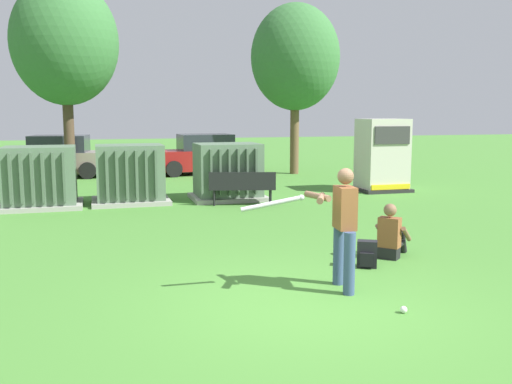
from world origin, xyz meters
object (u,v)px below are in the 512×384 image
at_px(backpack, 367,254).
at_px(parked_car_leftmost, 57,158).
at_px(generator_enclosure, 382,156).
at_px(seated_spectator, 391,236).
at_px(parked_car_left_of_center, 203,155).
at_px(park_bench, 242,186).
at_px(transformer_mid_east, 228,172).
at_px(transformer_west, 40,178).
at_px(sports_ball, 404,310).
at_px(transformer_mid_west, 130,175).
at_px(batter, 341,222).

xyz_separation_m(backpack, parked_car_leftmost, (-5.65, 15.11, 0.54)).
distance_m(generator_enclosure, seated_spectator, 8.63).
distance_m(backpack, parked_car_left_of_center, 14.72).
xyz_separation_m(generator_enclosure, park_bench, (-5.02, -1.57, -0.60)).
distance_m(transformer_mid_east, generator_enclosure, 5.18).
bearing_deg(transformer_west, generator_enclosure, 2.50).
xyz_separation_m(park_bench, sports_ball, (-0.13, -8.62, -0.49)).
xyz_separation_m(transformer_mid_west, seated_spectator, (4.00, -7.34, -0.41)).
height_order(park_bench, parked_car_leftmost, parked_car_leftmost).
relative_size(transformer_mid_east, generator_enclosure, 0.91).
height_order(batter, seated_spectator, batter).
distance_m(park_bench, parked_car_left_of_center, 8.16).
relative_size(transformer_mid_west, parked_car_left_of_center, 0.49).
bearing_deg(generator_enclosure, park_bench, -162.63).
xyz_separation_m(park_bench, parked_car_leftmost, (-5.24, 8.55, 0.22)).
bearing_deg(sports_ball, seated_spectator, 64.21).
distance_m(generator_enclosure, backpack, 9.39).
bearing_deg(transformer_west, transformer_mid_west, 3.29).
relative_size(sports_ball, parked_car_leftmost, 0.02).
height_order(backpack, parked_car_left_of_center, parked_car_left_of_center).
bearing_deg(park_bench, transformer_west, 167.87).
height_order(transformer_mid_east, batter, batter).
distance_m(sports_ball, backpack, 2.14).
xyz_separation_m(sports_ball, parked_car_leftmost, (-5.12, 17.17, 0.71)).
xyz_separation_m(generator_enclosure, backpack, (-4.61, -8.13, -0.92)).
distance_m(transformer_mid_east, backpack, 7.75).
distance_m(seated_spectator, backpack, 0.86).
bearing_deg(parked_car_leftmost, seated_spectator, -66.55).
relative_size(transformer_west, park_bench, 1.14).
relative_size(park_bench, sports_ball, 20.48).
bearing_deg(generator_enclosure, seated_spectator, -117.10).
distance_m(transformer_west, sports_ball, 11.02).
bearing_deg(parked_car_left_of_center, transformer_mid_east, -94.59).
distance_m(transformer_mid_west, generator_enclosure, 7.93).
distance_m(transformer_mid_east, parked_car_left_of_center, 7.02).
height_order(seated_spectator, parked_car_leftmost, parked_car_leftmost).
bearing_deg(transformer_west, sports_ball, -62.39).
distance_m(transformer_mid_west, parked_car_left_of_center, 7.65).
height_order(generator_enclosure, batter, generator_enclosure).
height_order(batter, sports_ball, batter).
bearing_deg(batter, transformer_west, 118.66).
bearing_deg(parked_car_leftmost, generator_enclosure, -34.23).
relative_size(park_bench, batter, 1.06).
height_order(batter, backpack, batter).
distance_m(transformer_mid_west, parked_car_leftmost, 7.66).
bearing_deg(batter, park_bench, 86.16).
xyz_separation_m(park_bench, seated_spectator, (1.10, -6.08, -0.16)).
xyz_separation_m(transformer_mid_west, parked_car_leftmost, (-2.35, 7.30, -0.04)).
distance_m(transformer_west, generator_enclosure, 10.26).
xyz_separation_m(transformer_west, parked_car_leftmost, (-0.02, 7.43, -0.04)).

